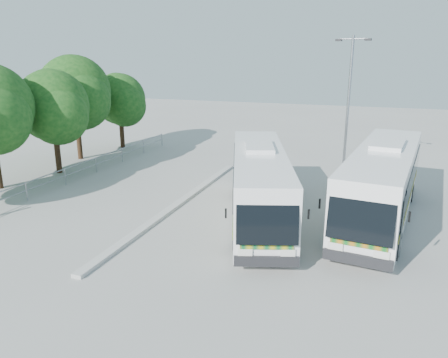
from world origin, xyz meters
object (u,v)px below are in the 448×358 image
at_px(tree_far_e, 121,99).
at_px(coach_adjacent, 382,182).
at_px(lamppost, 348,101).
at_px(tree_far_d, 76,92).
at_px(coach_main, 259,182).
at_px(tree_far_c, 54,106).

relative_size(tree_far_e, coach_adjacent, 0.49).
bearing_deg(coach_adjacent, lamppost, 114.17).
distance_m(coach_adjacent, lamppost, 7.83).
distance_m(tree_far_d, coach_adjacent, 21.48).
xyz_separation_m(tree_far_d, tree_far_e, (0.68, 4.50, -0.93)).
xyz_separation_m(tree_far_d, coach_main, (15.29, -7.08, -3.11)).
height_order(tree_far_c, coach_adjacent, tree_far_c).
bearing_deg(lamppost, tree_far_c, -150.59).
bearing_deg(tree_far_d, coach_main, -24.86).
xyz_separation_m(tree_far_c, tree_far_e, (-0.51, 8.20, -0.37)).
height_order(tree_far_c, tree_far_e, tree_far_c).
bearing_deg(coach_main, tree_far_e, 123.52).
xyz_separation_m(tree_far_c, tree_far_d, (-1.19, 3.70, 0.56)).
distance_m(coach_main, coach_adjacent, 5.52).
bearing_deg(tree_far_e, tree_far_d, -98.63).
distance_m(tree_far_c, coach_main, 14.73).
bearing_deg(tree_far_c, tree_far_e, 93.54).
distance_m(tree_far_e, lamppost, 17.91).
distance_m(tree_far_e, coach_adjacent, 22.31).
distance_m(tree_far_d, tree_far_e, 4.65).
bearing_deg(tree_far_c, coach_adjacent, -5.09).
distance_m(tree_far_c, tree_far_d, 3.93).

